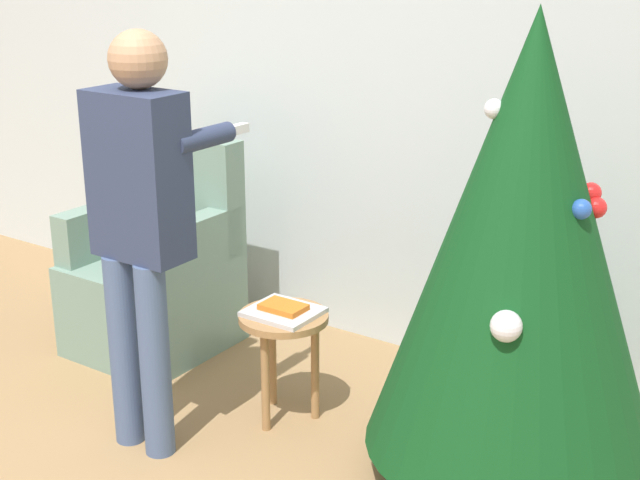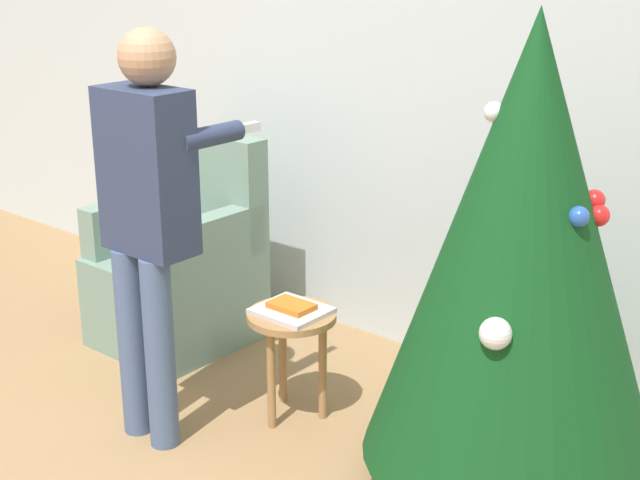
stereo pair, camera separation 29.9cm
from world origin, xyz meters
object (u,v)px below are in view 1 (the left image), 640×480
object	(u,v)px
christmas_tree	(523,241)
armchair	(158,276)
side_stool	(284,333)
person_standing	(140,211)

from	to	relation	value
christmas_tree	armchair	distance (m)	2.02
christmas_tree	armchair	bearing A→B (deg)	176.18
side_stool	person_standing	bearing A→B (deg)	-126.64
armchair	person_standing	distance (m)	1.12
christmas_tree	person_standing	bearing A→B (deg)	-156.50
armchair	person_standing	bearing A→B (deg)	-47.99
person_standing	armchair	bearing A→B (deg)	132.01
christmas_tree	side_stool	bearing A→B (deg)	-173.13
armchair	person_standing	world-z (taller)	person_standing
person_standing	side_stool	xyz separation A→B (m)	(0.33, 0.45, -0.59)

